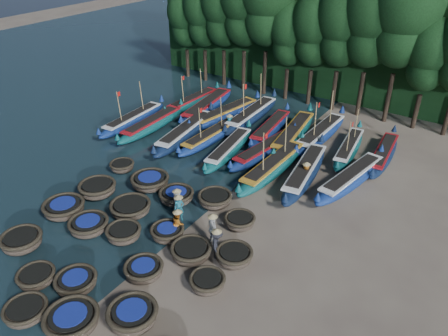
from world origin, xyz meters
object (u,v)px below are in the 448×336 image
Objects in this scene: coracle_16 at (130,208)px; long_boat_7 at (305,172)px; coracle_12 at (124,233)px; coracle_23 at (215,199)px; coracle_10 at (64,208)px; fisherman_4 at (213,229)px; coracle_3 at (72,320)px; coracle_13 at (144,270)px; long_boat_1 at (152,124)px; long_boat_16 at (349,148)px; long_boat_8 at (351,178)px; long_boat_9 at (193,101)px; long_boat_5 at (265,150)px; fisherman_3 at (217,243)px; coracle_24 at (240,221)px; long_boat_12 at (252,115)px; fisherman_5 at (229,124)px; coracle_14 at (207,282)px; long_boat_2 at (186,132)px; coracle_20 at (122,166)px; long_boat_17 at (383,154)px; coracle_17 at (167,232)px; long_boat_14 at (293,134)px; coracle_5 at (22,241)px; long_boat_11 at (226,114)px; coracle_11 at (89,225)px; fisherman_6 at (306,173)px; long_boat_4 at (229,149)px; fisherman_1 at (179,207)px; fisherman_0 at (177,200)px; coracle_15 at (97,188)px; coracle_19 at (234,256)px; coracle_22 at (176,196)px; long_boat_13 at (270,128)px; long_boat_0 at (133,119)px; long_boat_6 at (273,166)px; long_boat_15 at (321,134)px; coracle_21 at (150,181)px; fisherman_2 at (178,222)px; coracle_8 at (133,315)px; coracle_7 at (76,282)px; long_boat_3 at (211,136)px; long_boat_10 at (207,106)px; coracle_18 at (191,251)px; coracle_6 at (36,277)px.

long_boat_7 is at bearing 53.81° from coracle_16.
coracle_23 reaches higher than coracle_12.
coracle_10 is 1.49× the size of fisherman_4.
coracle_3 is 1.14× the size of coracle_13.
long_boat_16 is at bearing 16.07° from long_boat_1.
long_boat_9 is at bearing 172.90° from long_boat_8.
coracle_13 is at bearing -102.46° from long_boat_8.
long_boat_5 is at bearing 4.32° from long_boat_1.
fisherman_4 reaches higher than fisherman_3.
coracle_24 is 0.26× the size of long_boat_1.
fisherman_5 is at bearing -98.62° from long_boat_12.
coracle_14 is 0.19× the size of long_boat_2.
long_boat_17 is at bearing 38.61° from coracle_20.
coracle_17 is 14.12m from long_boat_14.
long_boat_11 is at bearing 90.92° from coracle_5.
coracle_11 is 1.49× the size of fisherman_6.
long_boat_4 is at bearing 104.20° from coracle_17.
fisherman_0 is at bearing 85.03° from fisherman_1.
coracle_17 is at bearing 26.58° from coracle_11.
long_boat_11 is (-6.53, 21.18, 0.10)m from coracle_3.
long_boat_1 is at bearing 111.60° from coracle_15.
long_boat_11 is 15.78m from fisherman_4.
fisherman_3 reaches higher than coracle_11.
coracle_16 is 9.10m from long_boat_4.
coracle_19 is 1.33× the size of fisherman_6.
coracle_22 is 11.05m from long_boat_8.
long_boat_13 is 4.59× the size of fisherman_6.
long_boat_13 reaches higher than coracle_13.
long_boat_0 is 0.93× the size of long_boat_7.
long_boat_6 is at bearing 61.71° from coracle_22.
coracle_22 is 1.45× the size of fisherman_1.
long_boat_15 is 14.33m from fisherman_4.
coracle_21 is 1.39× the size of coracle_24.
coracle_11 is 4.90m from fisherman_2.
fisherman_4 is (-0.22, 6.13, 0.45)m from coracle_8.
coracle_21 is 1.71× the size of fisherman_0.
fisherman_2 reaches higher than coracle_24.
coracle_20 is 0.24× the size of long_boat_9.
long_boat_11 is at bearing 107.13° from coracle_3.
fisherman_2 is (-2.17, 5.69, 0.34)m from coracle_8.
long_boat_11 is at bearing 61.43° from fisherman_1.
coracle_7 is at bearing -79.08° from coracle_12.
coracle_24 is 0.27× the size of long_boat_3.
fisherman_5 is (-7.00, 9.58, 0.41)m from coracle_24.
long_boat_10 is at bearing 99.38° from long_boat_2.
coracle_18 is at bearing 76.78° from coracle_3.
fisherman_0 reaches higher than coracle_12.
coracle_6 is 0.96× the size of coracle_13.
coracle_11 is 12.45m from long_boat_3.
fisherman_2 reaches higher than coracle_20.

